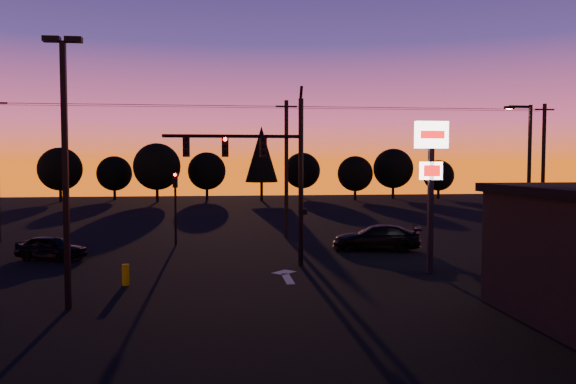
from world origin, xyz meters
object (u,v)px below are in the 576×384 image
traffic_signal_mast (268,163)px  streetlight (527,173)px  bollard (126,275)px  car_left (51,248)px  pylon_sign (431,164)px  secondary_signal (175,197)px  car_right (376,238)px  suv_parked (550,268)px  parking_lot_light (65,154)px

traffic_signal_mast → streetlight: bearing=6.1°
bollard → car_left: size_ratio=0.23×
car_left → pylon_sign: bearing=-85.9°
secondary_signal → car_right: size_ratio=0.89×
traffic_signal_mast → secondary_signal: bearing=123.2°
traffic_signal_mast → suv_parked: 12.97m
parking_lot_light → suv_parked: size_ratio=1.67×
car_left → suv_parked: bearing=-90.7°
suv_parked → pylon_sign: bearing=143.5°
streetlight → car_right: streetlight is taller
bollard → car_right: car_right is taller
secondary_signal → parking_lot_light: 14.90m
bollard → suv_parked: suv_parked is taller
secondary_signal → parking_lot_light: size_ratio=0.48×
pylon_sign → suv_parked: pylon_sign is taller
traffic_signal_mast → bollard: traffic_signal_mast is taller
suv_parked → car_left: bearing=162.1°
secondary_signal → streetlight: size_ratio=0.54×
bollard → car_left: (-4.75, 6.54, 0.19)m
streetlight → bollard: streetlight is taller
streetlight → suv_parked: size_ratio=1.46×
pylon_sign → car_right: (-0.59, 6.59, -4.20)m
car_left → car_right: size_ratio=0.74×
car_left → streetlight: bearing=-72.2°
secondary_signal → car_right: secondary_signal is taller
secondary_signal → car_right: bearing=-16.6°
bollard → car_left: bearing=126.0°
parking_lot_light → bollard: 6.17m
pylon_sign → bollard: bearing=-176.0°
parking_lot_light → streetlight: bearing=21.7°
parking_lot_light → streetlight: (21.41, 8.50, -0.85)m
parking_lot_light → secondary_signal: bearing=80.2°
secondary_signal → suv_parked: (15.76, -13.23, -2.10)m
traffic_signal_mast → parking_lot_light: (-7.40, -6.99, 0.33)m
traffic_signal_mast → secondary_signal: (-4.90, 7.49, -2.07)m
car_right → streetlight: bearing=83.9°
pylon_sign → car_right: 7.84m
streetlight → parking_lot_light: bearing=-158.3°
car_right → suv_parked: size_ratio=0.90×
secondary_signal → bollard: (-1.18, -10.91, -2.44)m
traffic_signal_mast → car_left: bearing=163.9°
streetlight → secondary_signal: bearing=162.4°
traffic_signal_mast → streetlight: traffic_signal_mast is taller
car_left → car_right: 17.36m
streetlight → car_left: streetlight is taller
parking_lot_light → streetlight: parking_lot_light is taller
parking_lot_light → traffic_signal_mast: bearing=43.4°
suv_parked → parking_lot_light: bearing=-171.7°
traffic_signal_mast → car_right: 8.77m
traffic_signal_mast → bollard: size_ratio=10.05×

